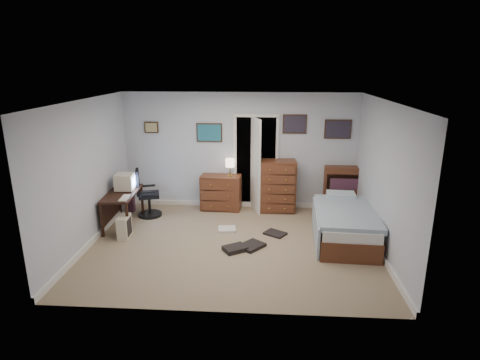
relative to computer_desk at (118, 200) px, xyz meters
name	(u,v)px	position (x,y,z in m)	size (l,w,h in m)	color
floor	(233,245)	(2.28, -0.74, -0.53)	(5.00, 4.00, 0.02)	#9C8C6C
computer_desk	(118,200)	(0.00, 0.00, 0.00)	(0.61, 1.20, 0.68)	black
crt_monitor	(125,182)	(0.10, 0.15, 0.32)	(0.37, 0.34, 0.33)	beige
keyboard	(125,198)	(0.26, -0.35, 0.17)	(0.14, 0.36, 0.02)	beige
pc_tower	(124,227)	(0.28, -0.55, -0.32)	(0.21, 0.39, 0.41)	beige
office_chair	(146,198)	(0.39, 0.52, -0.13)	(0.60, 0.60, 1.01)	black
media_stack	(130,195)	(-0.04, 0.77, -0.15)	(0.15, 0.15, 0.75)	maroon
low_dresser	(221,192)	(1.89, 1.04, -0.14)	(0.85, 0.43, 0.76)	brown
table_lamp	(230,163)	(2.09, 1.04, 0.51)	(0.20, 0.20, 0.37)	gold
doorway	(256,160)	(2.63, 1.54, 0.48)	(0.96, 1.12, 2.05)	black
tall_dresser	(277,186)	(3.10, 1.01, 0.03)	(0.76, 0.44, 1.11)	brown
headboard_bookcase	(349,188)	(4.64, 1.12, 0.00)	(1.09, 0.32, 0.98)	brown
bed	(344,223)	(4.27, -0.36, -0.22)	(1.15, 2.01, 0.64)	brown
wall_posters	(267,129)	(2.85, 1.24, 1.23)	(4.38, 0.04, 0.60)	#331E11
floor_clutter	(246,241)	(2.51, -0.65, -0.49)	(1.33, 1.23, 0.08)	black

